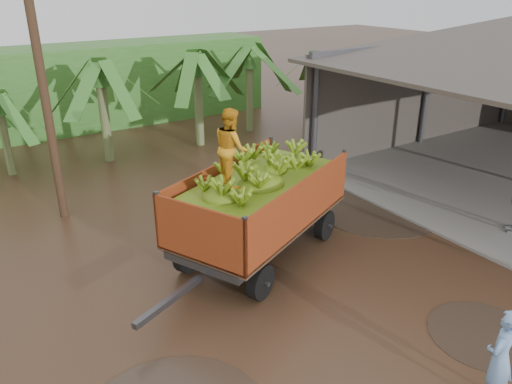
{
  "coord_description": "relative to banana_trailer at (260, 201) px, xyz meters",
  "views": [
    {
      "loc": [
        -5.47,
        -7.07,
        6.27
      ],
      "look_at": [
        0.73,
        2.38,
        1.43
      ],
      "focal_mm": 35.0,
      "sensor_mm": 36.0,
      "label": 1
    }
  ],
  "objects": [
    {
      "name": "ground",
      "position": [
        -0.49,
        -1.87,
        -1.44
      ],
      "size": [
        100.0,
        100.0,
        0.0
      ],
      "primitive_type": "plane",
      "color": "black",
      "rests_on": "ground"
    },
    {
      "name": "hedge_north",
      "position": [
        -2.49,
        14.13,
        0.36
      ],
      "size": [
        22.0,
        3.0,
        3.6
      ],
      "primitive_type": "cube",
      "color": "#2D661E",
      "rests_on": "ground"
    },
    {
      "name": "banana_trailer",
      "position": [
        0.0,
        0.0,
        0.0
      ],
      "size": [
        6.5,
        4.03,
        3.86
      ],
      "rotation": [
        0.0,
        0.0,
        0.42
      ],
      "color": "#C0451B",
      "rests_on": "ground"
    },
    {
      "name": "man_blue",
      "position": [
        0.54,
        -5.93,
        -0.57
      ],
      "size": [
        0.69,
        0.5,
        1.74
      ],
      "primitive_type": "imported",
      "rotation": [
        0.0,
        0.0,
        3.28
      ],
      "color": "#7198CE",
      "rests_on": "ground"
    },
    {
      "name": "utility_pole",
      "position": [
        -3.49,
        4.88,
        2.33
      ],
      "size": [
        1.2,
        0.24,
        7.43
      ],
      "color": "#47301E",
      "rests_on": "ground"
    }
  ]
}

